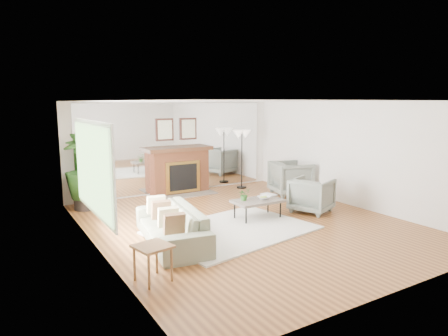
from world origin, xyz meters
TOP-DOWN VIEW (x-y plane):
  - ground at (0.00, 0.00)m, footprint 7.00×7.00m
  - wall_left at (-2.99, 0.00)m, footprint 0.02×7.00m
  - wall_right at (2.99, 0.00)m, footprint 0.02×7.00m
  - wall_back at (0.00, 3.49)m, footprint 6.00×0.02m
  - mirror_panel at (0.00, 3.47)m, footprint 5.40×0.04m
  - window_panel at (-2.96, 0.40)m, footprint 0.04×2.40m
  - fireplace at (0.00, 3.26)m, footprint 1.85×0.83m
  - area_rug at (-0.51, -0.24)m, footprint 3.31×2.60m
  - coffee_table at (0.37, 0.15)m, footprint 1.06×0.63m
  - sofa at (-1.80, -0.25)m, footprint 1.18×2.30m
  - armchair_back at (2.51, 1.59)m, footprint 1.21×1.19m
  - armchair_front at (1.76, -0.01)m, footprint 1.11×1.10m
  - side_table at (-2.64, -1.54)m, footprint 0.55×0.55m
  - potted_ficus at (-2.60, 2.90)m, footprint 1.07×1.07m
  - floor_lamp at (1.82, 2.95)m, footprint 0.55×0.30m
  - tabletop_plant at (0.09, 0.26)m, footprint 0.27×0.24m
  - fruit_bowl at (0.50, 0.13)m, footprint 0.32×0.32m
  - book at (0.72, 0.35)m, footprint 0.28×0.35m

SIDE VIEW (x-z plane):
  - ground at x=0.00m, z-range 0.00..0.00m
  - area_rug at x=-0.51m, z-range 0.00..0.03m
  - sofa at x=-1.80m, z-range 0.00..0.64m
  - coffee_table at x=0.37m, z-range 0.18..0.60m
  - armchair_front at x=1.76m, z-range 0.00..0.78m
  - book at x=0.72m, z-range 0.42..0.45m
  - side_table at x=-2.64m, z-range 0.18..0.70m
  - armchair_back at x=2.51m, z-range 0.00..0.90m
  - fruit_bowl at x=0.50m, z-range 0.42..0.49m
  - tabletop_plant at x=0.09m, z-range 0.42..0.69m
  - fireplace at x=0.00m, z-range -0.37..1.68m
  - potted_ficus at x=-2.60m, z-range 0.06..1.85m
  - wall_left at x=-2.99m, z-range 0.00..2.50m
  - wall_right at x=2.99m, z-range 0.00..2.50m
  - wall_back at x=0.00m, z-range 0.00..2.50m
  - mirror_panel at x=0.00m, z-range 0.05..2.45m
  - window_panel at x=-2.96m, z-range 0.60..2.10m
  - floor_lamp at x=1.82m, z-range 0.60..2.28m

